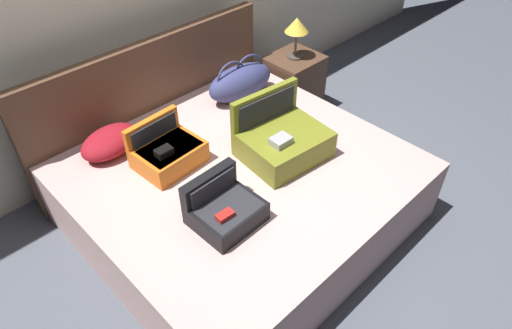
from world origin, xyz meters
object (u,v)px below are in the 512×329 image
Objects in this scene: hard_case_large at (283,140)px; hard_case_medium at (168,152)px; hard_case_small at (225,209)px; table_lamp at (297,27)px; duffel_bag at (240,82)px; nightstand at (293,84)px; bed at (242,193)px; pillow_center_head at (110,142)px.

hard_case_large is 1.34× the size of hard_case_medium.
table_lamp reaches higher than hard_case_small.
hard_case_medium is 0.63m from hard_case_small.
table_lamp is (0.71, 0.07, 0.19)m from duffel_bag.
duffel_bag is 1.08× the size of nightstand.
hard_case_medium is (-0.59, 0.45, -0.02)m from hard_case_large.
nightstand is (1.27, 0.68, 0.03)m from bed.
hard_case_medium is 1.14× the size of hard_case_small.
table_lamp is (1.79, -0.03, 0.25)m from pillow_center_head.
duffel_bag reaches higher than hard_case_medium.
table_lamp reaches higher than hard_case_large.
pillow_center_head is (-0.51, 0.72, 0.32)m from bed.
duffel_bag is at bearing -5.70° from pillow_center_head.
duffel_bag is (0.94, 0.89, 0.05)m from hard_case_small.
hard_case_medium is 1.20× the size of table_lamp.
bed is at bearing -151.78° from nightstand.
hard_case_medium is 1.64m from table_lamp.
duffel_bag is (0.56, 0.61, 0.37)m from bed.
hard_case_medium is 0.79× the size of nightstand.
hard_case_large is (0.28, -0.10, 0.36)m from bed.
table_lamp is at bearing 28.22° from bed.
hard_case_medium reaches higher than nightstand.
bed is at bearing -51.59° from hard_case_medium.
nightstand is at bearing 28.22° from bed.
hard_case_large is at bearing 13.61° from hard_case_small.
table_lamp is (1.58, 0.34, 0.23)m from hard_case_medium.
hard_case_large is 0.74m from hard_case_medium.
duffel_bag reaches higher than bed.
duffel_bag is 0.74m from table_lamp.
nightstand is 1.52× the size of table_lamp.
duffel_bag reaches higher than hard_case_small.
bed is 0.94m from pillow_center_head.
nightstand is at bearing 5.98° from duffel_bag.
hard_case_small is at bearing -99.73° from hard_case_medium.
bed is 1.55m from table_lamp.
bed is 4.68× the size of hard_case_medium.
hard_case_medium is at bearing -167.99° from nightstand.
table_lamp is (1.27, 0.68, 0.57)m from bed.
hard_case_small is 1.93m from nightstand.
pillow_center_head reaches higher than nightstand.
hard_case_large reaches higher than nightstand.
duffel_bag is 1.08m from pillow_center_head.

